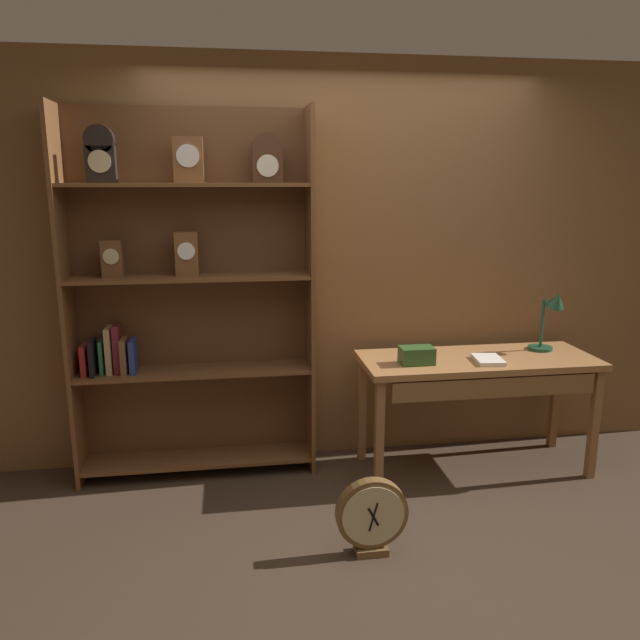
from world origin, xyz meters
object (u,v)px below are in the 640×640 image
Objects in this scene: workbench at (479,372)px; desk_lamp at (551,315)px; bookshelf at (187,293)px; open_repair_manual at (488,360)px; round_clock_large at (372,516)px; toolbox_small at (417,355)px.

desk_lamp reaches higher than workbench.
bookshelf is 1.88m from workbench.
bookshelf is 10.32× the size of open_repair_manual.
round_clock_large is (-0.89, -0.72, -0.56)m from open_repair_manual.
desk_lamp is at bearing 33.11° from round_clock_large.
bookshelf is at bearing 175.72° from desk_lamp.
round_clock_large is (-0.45, -0.75, -0.60)m from toolbox_small.
open_repair_manual reaches higher than workbench.
bookshelf is 1.45m from toolbox_small.
toolbox_small is at bearing -13.37° from bookshelf.
desk_lamp is at bearing 9.21° from toolbox_small.
desk_lamp is 0.97m from toolbox_small.
toolbox_small is (-0.43, -0.05, 0.14)m from workbench.
open_repair_manual reaches higher than round_clock_large.
bookshelf is at bearing 166.63° from toolbox_small.
workbench is 3.64× the size of round_clock_large.
workbench is at bearing 42.62° from round_clock_large.
desk_lamp is 1.83m from round_clock_large.
workbench is 7.25× the size of toolbox_small.
desk_lamp reaches higher than open_repair_manual.
workbench is at bearing -8.75° from bookshelf.
open_repair_manual is at bearing -10.98° from bookshelf.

